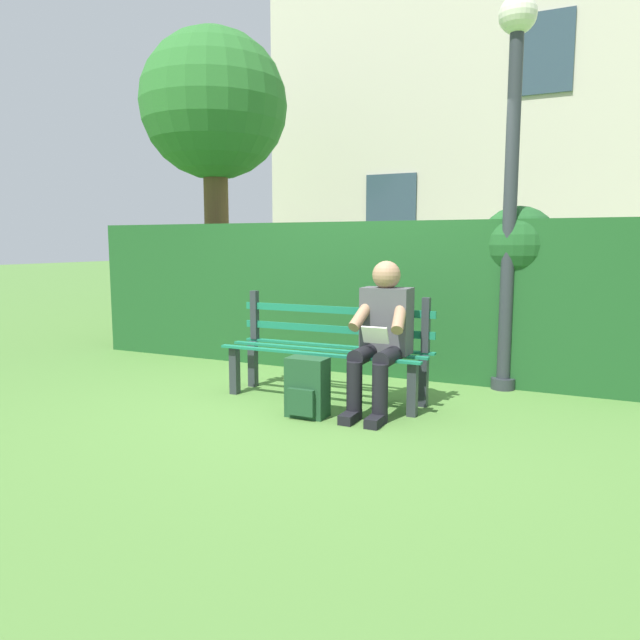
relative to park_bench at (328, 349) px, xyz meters
The scene contains 8 objects.
ground 0.42m from the park_bench, 90.00° to the left, with size 60.00×60.00×0.00m, color #517F38.
park_bench is the anchor object (origin of this frame).
person_seated 0.58m from the park_bench, 162.53° to the left, with size 0.44×0.73×1.16m.
hedge_backdrop 1.45m from the park_bench, 74.11° to the right, with size 5.83×0.86×1.63m.
tree 5.09m from the park_bench, 42.36° to the right, with size 2.19×2.08×4.29m.
building_facade 7.71m from the park_bench, 98.49° to the right, with size 9.47×3.08×6.70m.
backpack 0.60m from the park_bench, 97.98° to the left, with size 0.30×0.26×0.45m.
lamp_post 2.33m from the park_bench, 143.58° to the right, with size 0.31×0.31×3.33m.
Camera 1 is at (-2.01, 4.38, 1.30)m, focal length 33.30 mm.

